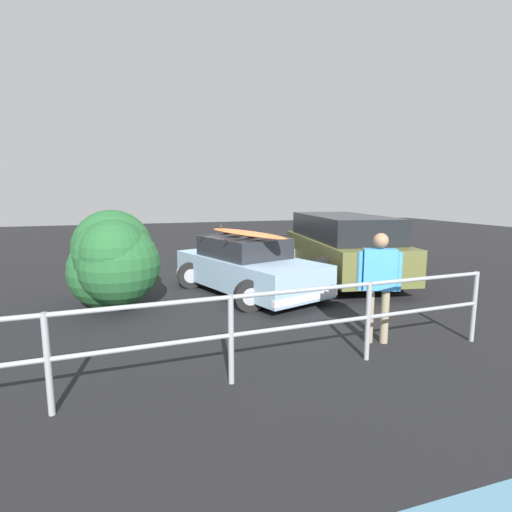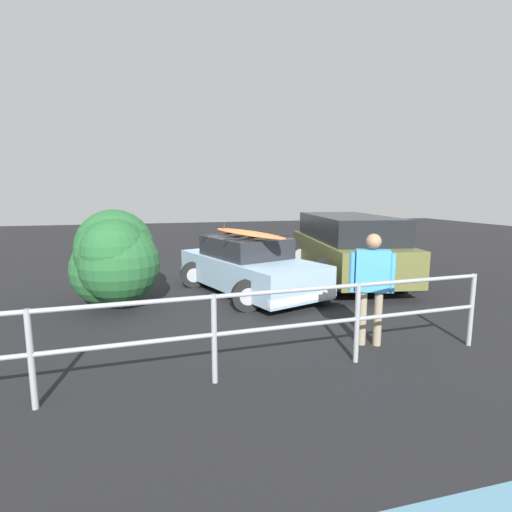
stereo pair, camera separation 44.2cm
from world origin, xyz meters
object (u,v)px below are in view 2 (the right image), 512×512
Objects in this scene: bush_near_left at (114,258)px; person_bystander at (372,279)px; suv_car at (347,246)px; sedan_car at (248,266)px.

person_bystander is at bearing 140.15° from bush_near_left.
bush_near_left is at bearing 10.32° from suv_car.
bush_near_left reaches higher than suv_car.
person_bystander is 5.04m from bush_near_left.
bush_near_left reaches higher than sedan_car.
suv_car is at bearing -169.68° from bush_near_left.
bush_near_left reaches higher than person_bystander.
person_bystander is (1.84, 4.27, 0.12)m from suv_car.
sedan_car is 2.50× the size of person_bystander.
bush_near_left is (2.87, 0.38, 0.38)m from sedan_car.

